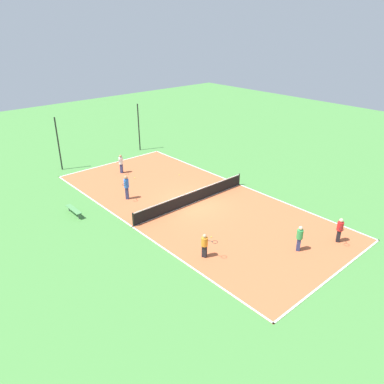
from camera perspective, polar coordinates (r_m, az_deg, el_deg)
ground_plane at (r=26.60m, az=0.00°, el=-1.76°), size 80.00×80.00×0.00m
court_surface at (r=26.60m, az=0.00°, el=-1.74°), size 10.17×22.09×0.02m
tennis_net at (r=26.38m, az=0.00°, el=-0.77°), size 9.97×0.10×0.96m
bench at (r=26.12m, az=-17.60°, el=-2.59°), size 0.36×1.78×0.45m
player_far_white at (r=32.15m, az=-10.77°, el=4.42°), size 0.93×0.85×1.61m
player_far_green at (r=21.79m, az=16.07°, el=-6.58°), size 0.50×0.50×1.55m
player_coach_red at (r=23.36m, az=21.60°, el=-5.22°), size 0.96×0.78×1.52m
player_center_orange at (r=20.45m, az=1.95°, el=-7.96°), size 0.70×0.98×1.43m
player_near_blue at (r=27.21m, az=-9.96°, el=0.97°), size 0.89×0.90×1.81m
tennis_ball_far_baseline at (r=31.40m, az=-1.97°, el=2.63°), size 0.07×0.07×0.07m
tennis_ball_left_sideline at (r=22.57m, az=2.95°, el=-6.86°), size 0.07×0.07×0.07m
tennis_ball_near_net at (r=31.14m, az=-8.73°, el=2.15°), size 0.07×0.07×0.07m
fence_post_back_left at (r=33.90m, az=-19.69°, el=6.89°), size 0.12×0.12×4.60m
fence_post_back_right at (r=37.50m, az=-8.11°, el=9.72°), size 0.12×0.12×4.60m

